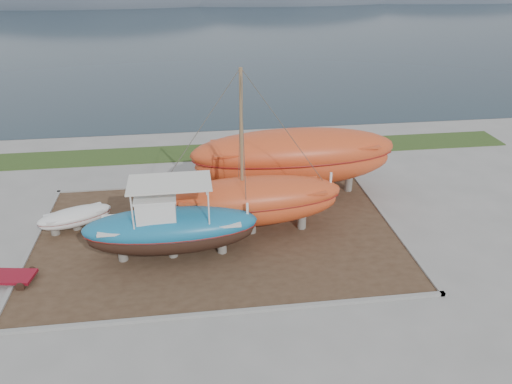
{
  "coord_description": "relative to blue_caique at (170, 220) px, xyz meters",
  "views": [
    {
      "loc": [
        -0.96,
        -17.88,
        13.29
      ],
      "look_at": [
        1.97,
        4.0,
        2.36
      ],
      "focal_mm": 35.0,
      "sensor_mm": 36.0,
      "label": 1
    }
  ],
  "objects": [
    {
      "name": "orange_bare_hull",
      "position": [
        6.91,
        5.69,
        0.0
      ],
      "size": [
        11.89,
        3.79,
        3.88
      ],
      "primitive_type": null,
      "rotation": [
        0.0,
        0.0,
        0.02
      ],
      "color": "#C8461E",
      "rests_on": "dirt_patch"
    },
    {
      "name": "orange_sailboat",
      "position": [
        3.96,
        1.68,
        2.28
      ],
      "size": [
        9.25,
        3.06,
        8.44
      ],
      "primitive_type": null,
      "rotation": [
        0.0,
        0.0,
        0.04
      ],
      "color": "#C8461E",
      "rests_on": "dirt_patch"
    },
    {
      "name": "sea",
      "position": [
        2.21,
        67.66,
        -1.99
      ],
      "size": [
        260.0,
        100.0,
        0.04
      ],
      "primitive_type": null,
      "color": "#1B2C37",
      "rests_on": "ground"
    },
    {
      "name": "ground",
      "position": [
        2.21,
        -2.34,
        -1.99
      ],
      "size": [
        140.0,
        140.0,
        0.0
      ],
      "primitive_type": "plane",
      "color": "gray",
      "rests_on": "ground"
    },
    {
      "name": "grass_strip",
      "position": [
        2.21,
        13.16,
        -1.95
      ],
      "size": [
        44.0,
        3.0,
        0.08
      ],
      "primitive_type": "cube",
      "color": "#284219",
      "rests_on": "ground"
    },
    {
      "name": "curb_frame",
      "position": [
        2.21,
        1.66,
        -1.92
      ],
      "size": [
        18.6,
        12.6,
        0.15
      ],
      "primitive_type": null,
      "color": "gray",
      "rests_on": "ground"
    },
    {
      "name": "white_dinghy",
      "position": [
        -5.01,
        3.24,
        -1.38
      ],
      "size": [
        3.95,
        2.69,
        1.11
      ],
      "primitive_type": null,
      "rotation": [
        0.0,
        0.0,
        0.39
      ],
      "color": "white",
      "rests_on": "dirt_patch"
    },
    {
      "name": "mountain_ridge",
      "position": [
        2.21,
        122.66,
        -1.99
      ],
      "size": [
        200.0,
        36.0,
        20.0
      ],
      "primitive_type": null,
      "color": "#333D49",
      "rests_on": "ground"
    },
    {
      "name": "dirt_patch",
      "position": [
        2.21,
        1.66,
        -1.96
      ],
      "size": [
        18.0,
        12.0,
        0.06
      ],
      "primitive_type": "cube",
      "color": "#422D1E",
      "rests_on": "ground"
    },
    {
      "name": "red_trailer",
      "position": [
        -6.9,
        -1.09,
        -1.81
      ],
      "size": [
        2.82,
        1.73,
        0.37
      ],
      "primitive_type": null,
      "rotation": [
        0.0,
        0.0,
        -0.16
      ],
      "color": "maroon",
      "rests_on": "ground"
    },
    {
      "name": "blue_caique",
      "position": [
        0.0,
        0.0,
        0.0
      ],
      "size": [
        8.06,
        2.59,
        3.87
      ],
      "primitive_type": null,
      "rotation": [
        0.0,
        0.0,
        0.01
      ],
      "color": "#186E9A",
      "rests_on": "dirt_patch"
    }
  ]
}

